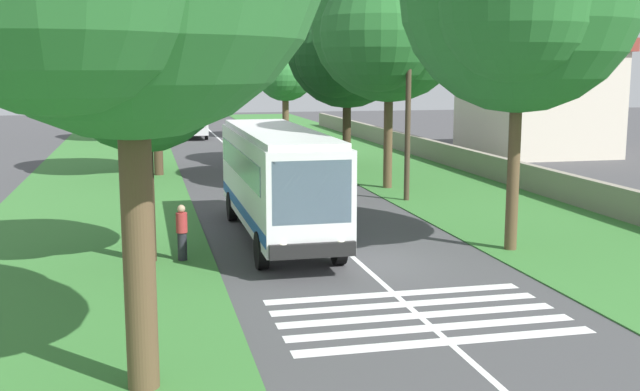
% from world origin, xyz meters
% --- Properties ---
extents(ground, '(160.00, 160.00, 0.00)m').
position_xyz_m(ground, '(0.00, 0.00, 0.00)').
color(ground, '#424244').
extents(grass_verge_left, '(120.00, 8.00, 0.04)m').
position_xyz_m(grass_verge_left, '(15.00, 8.20, 0.02)').
color(grass_verge_left, '#387533').
rests_on(grass_verge_left, ground).
extents(grass_verge_right, '(120.00, 8.00, 0.04)m').
position_xyz_m(grass_verge_right, '(15.00, -8.20, 0.02)').
color(grass_verge_right, '#387533').
rests_on(grass_verge_right, ground).
extents(centre_line, '(110.00, 0.16, 0.01)m').
position_xyz_m(centre_line, '(15.00, 0.00, 0.00)').
color(centre_line, silver).
rests_on(centre_line, ground).
extents(coach_bus, '(11.16, 2.62, 3.73)m').
position_xyz_m(coach_bus, '(4.01, 1.80, 2.15)').
color(coach_bus, white).
rests_on(coach_bus, ground).
extents(zebra_crossing, '(4.05, 6.80, 0.01)m').
position_xyz_m(zebra_crossing, '(-5.01, 0.00, 0.00)').
color(zebra_crossing, silver).
rests_on(zebra_crossing, ground).
extents(trailing_car_0, '(4.30, 1.78, 1.43)m').
position_xyz_m(trailing_car_0, '(20.93, -1.66, 0.67)').
color(trailing_car_0, '#B7A893').
rests_on(trailing_car_0, ground).
extents(trailing_car_1, '(4.30, 1.78, 1.43)m').
position_xyz_m(trailing_car_1, '(27.77, -1.68, 0.67)').
color(trailing_car_1, navy).
rests_on(trailing_car_1, ground).
extents(trailing_car_2, '(4.30, 1.78, 1.43)m').
position_xyz_m(trailing_car_2, '(34.64, -1.89, 0.67)').
color(trailing_car_2, '#145933').
rests_on(trailing_car_2, ground).
extents(trailing_minibus_0, '(6.00, 2.14, 2.53)m').
position_xyz_m(trailing_minibus_0, '(43.50, 2.04, 1.55)').
color(trailing_minibus_0, silver).
rests_on(trailing_minibus_0, ground).
extents(roadside_tree_left_0, '(5.84, 5.01, 8.27)m').
position_xyz_m(roadside_tree_left_0, '(1.64, 6.27, 5.67)').
color(roadside_tree_left_0, '#3D2D1E').
rests_on(roadside_tree_left_0, grass_verge_left).
extents(roadside_tree_left_2, '(7.05, 6.03, 9.25)m').
position_xyz_m(roadside_tree_left_2, '(41.48, 5.69, 6.12)').
color(roadside_tree_left_2, '#4C3826').
rests_on(roadside_tree_left_2, grass_verge_left).
extents(roadside_tree_left_3, '(7.35, 6.34, 9.84)m').
position_xyz_m(roadside_tree_left_3, '(20.95, 5.51, 6.55)').
color(roadside_tree_left_3, '#4C3826').
rests_on(roadside_tree_left_3, grass_verge_left).
extents(roadside_tree_right_0, '(8.62, 7.08, 10.49)m').
position_xyz_m(roadside_tree_right_0, '(22.19, -5.30, 6.78)').
color(roadside_tree_right_0, '#3D2D1E').
rests_on(roadside_tree_right_0, grass_verge_right).
extents(roadside_tree_right_1, '(6.32, 5.10, 8.09)m').
position_xyz_m(roadside_tree_right_1, '(42.16, -5.42, 5.41)').
color(roadside_tree_right_1, brown).
rests_on(roadside_tree_right_1, grass_verge_right).
extents(roadside_tree_right_2, '(9.16, 7.47, 11.56)m').
position_xyz_m(roadside_tree_right_2, '(13.74, -5.07, 7.64)').
color(roadside_tree_right_2, brown).
rests_on(roadside_tree_right_2, grass_verge_right).
extents(utility_pole, '(0.24, 1.40, 9.00)m').
position_xyz_m(utility_pole, '(10.16, -5.02, 4.68)').
color(utility_pole, '#473828').
rests_on(utility_pole, grass_verge_right).
extents(roadside_wall, '(70.00, 0.40, 1.23)m').
position_xyz_m(roadside_wall, '(20.00, -11.60, 0.65)').
color(roadside_wall, gray).
rests_on(roadside_wall, grass_verge_right).
extents(roadside_building, '(10.44, 8.22, 7.62)m').
position_xyz_m(roadside_building, '(26.59, -19.93, 3.86)').
color(roadside_building, beige).
rests_on(roadside_building, ground).
extents(pedestrian, '(0.34, 0.34, 1.69)m').
position_xyz_m(pedestrian, '(1.48, 5.14, 0.91)').
color(pedestrian, '#26262D').
rests_on(pedestrian, grass_verge_left).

